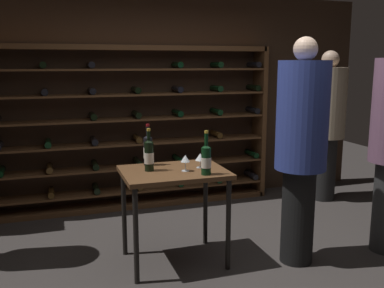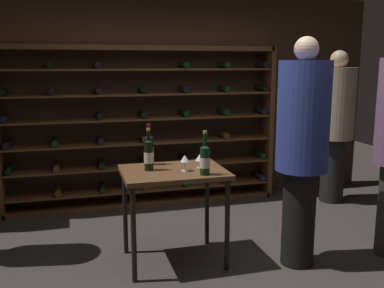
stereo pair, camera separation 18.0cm
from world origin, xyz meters
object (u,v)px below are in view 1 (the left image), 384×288
person_bystander_dark_jacket (301,142)px  person_host_in_suit (327,119)px  wine_bottle_gold_foil (206,159)px  wine_glass_stemmed_center (185,159)px  wine_glass_stemmed_right (200,157)px  wine_bottle_red_label (148,150)px  wine_bottle_black_capsule (149,155)px  tasting_table (174,182)px  wine_rack (137,129)px

person_bystander_dark_jacket → person_host_in_suit: 2.01m
wine_bottle_gold_foil → wine_glass_stemmed_center: (-0.13, 0.17, -0.03)m
wine_bottle_gold_foil → wine_glass_stemmed_right: bearing=82.3°
wine_bottle_red_label → wine_glass_stemmed_center: bearing=-51.5°
person_host_in_suit → wine_glass_stemmed_center: size_ratio=13.55×
wine_glass_stemmed_right → person_bystander_dark_jacket: bearing=-23.3°
wine_bottle_black_capsule → wine_glass_stemmed_center: (0.30, -0.11, -0.03)m
tasting_table → wine_bottle_red_label: bearing=123.5°
person_bystander_dark_jacket → wine_bottle_red_label: size_ratio=5.23×
person_bystander_dark_jacket → wine_glass_stemmed_center: person_bystander_dark_jacket is taller
tasting_table → wine_glass_stemmed_center: (0.09, -0.06, 0.21)m
wine_bottle_black_capsule → wine_glass_stemmed_right: (0.46, -0.03, -0.05)m
person_bystander_dark_jacket → wine_glass_stemmed_right: person_bystander_dark_jacket is taller
wine_rack → person_bystander_dark_jacket: 2.27m
person_bystander_dark_jacket → wine_bottle_black_capsule: 1.33m
wine_bottle_red_label → wine_glass_stemmed_right: (0.42, -0.25, -0.05)m
tasting_table → wine_glass_stemmed_right: wine_glass_stemmed_right is taller
wine_bottle_black_capsule → wine_glass_stemmed_center: wine_bottle_black_capsule is taller
wine_bottle_red_label → wine_glass_stemmed_center: (0.26, -0.32, -0.04)m
person_bystander_dark_jacket → wine_bottle_gold_foil: bearing=-64.3°
tasting_table → person_bystander_dark_jacket: bearing=-17.6°
person_bystander_dark_jacket → wine_glass_stemmed_center: 1.02m
person_host_in_suit → wine_glass_stemmed_center: person_host_in_suit is taller
tasting_table → wine_bottle_black_capsule: bearing=167.4°
wine_rack → wine_bottle_red_label: (-0.18, -1.41, 0.01)m
wine_rack → wine_bottle_gold_foil: bearing=-83.6°
wine_bottle_black_capsule → person_bystander_dark_jacket: bearing=-16.8°
wine_rack → tasting_table: size_ratio=3.76×
wine_bottle_black_capsule → wine_glass_stemmed_center: 0.32m
wine_bottle_red_label → wine_glass_stemmed_right: size_ratio=2.91×
wine_rack → wine_glass_stemmed_center: bearing=-87.3°
wine_glass_stemmed_right → wine_bottle_gold_foil: bearing=-97.7°
wine_bottle_gold_foil → person_host_in_suit: bearing=32.7°
wine_bottle_gold_foil → wine_rack: bearing=96.4°
person_bystander_dark_jacket → person_host_in_suit: (1.33, 1.50, -0.04)m
tasting_table → person_host_in_suit: bearing=26.0°
tasting_table → wine_bottle_red_label: size_ratio=2.37×
wine_glass_stemmed_right → wine_bottle_black_capsule: bearing=175.7°
wine_rack → wine_glass_stemmed_right: wine_rack is taller
person_host_in_suit → person_bystander_dark_jacket: bearing=120.7°
wine_glass_stemmed_right → person_host_in_suit: bearing=28.3°
wine_bottle_red_label → wine_bottle_black_capsule: size_ratio=1.02×
person_bystander_dark_jacket → wine_glass_stemmed_right: 0.90m
person_bystander_dark_jacket → wine_bottle_red_label: person_bystander_dark_jacket is taller
wine_glass_stemmed_right → wine_bottle_red_label: bearing=149.7°
person_bystander_dark_jacket → wine_glass_stemmed_center: (-0.98, 0.27, -0.15)m
tasting_table → wine_bottle_red_label: (-0.17, 0.26, 0.25)m
tasting_table → person_host_in_suit: 2.68m
tasting_table → wine_bottle_red_label: wine_bottle_red_label is taller
person_bystander_dark_jacket → wine_bottle_gold_foil: size_ratio=5.34×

